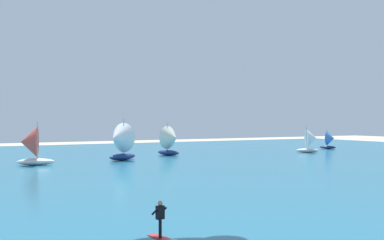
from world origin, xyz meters
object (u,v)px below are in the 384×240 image
(kitesurfer, at_px, (163,225))
(sailboat_heeled_over, at_px, (330,140))
(sailboat_far_left, at_px, (119,141))
(sailboat_trailing, at_px, (171,140))
(sailboat_outermost, at_px, (30,145))
(sailboat_near_shore, at_px, (311,140))

(kitesurfer, distance_m, sailboat_heeled_over, 69.16)
(sailboat_far_left, distance_m, sailboat_trailing, 10.62)
(sailboat_heeled_over, relative_size, sailboat_far_left, 0.65)
(sailboat_trailing, bearing_deg, sailboat_outermost, -164.29)
(sailboat_outermost, xyz_separation_m, sailboat_far_left, (11.25, 1.38, 0.19))
(sailboat_outermost, height_order, sailboat_near_shore, sailboat_outermost)
(sailboat_heeled_over, height_order, sailboat_near_shore, sailboat_near_shore)
(kitesurfer, relative_size, sailboat_heeled_over, 0.57)
(kitesurfer, xyz_separation_m, sailboat_heeled_over, (53.27, 44.10, 1.01))
(kitesurfer, relative_size, sailboat_trailing, 0.42)
(sailboat_trailing, relative_size, sailboat_near_shore, 1.14)
(kitesurfer, distance_m, sailboat_outermost, 37.97)
(sailboat_heeled_over, bearing_deg, sailboat_trailing, -179.46)
(sailboat_trailing, bearing_deg, sailboat_far_left, -154.99)
(sailboat_heeled_over, bearing_deg, sailboat_outermost, -173.31)
(sailboat_far_left, relative_size, sailboat_trailing, 1.12)
(sailboat_outermost, relative_size, sailboat_near_shore, 1.18)
(sailboat_trailing, xyz_separation_m, sailboat_near_shore, (22.15, -5.17, -0.27))
(sailboat_heeled_over, height_order, sailboat_far_left, sailboat_far_left)
(sailboat_far_left, height_order, sailboat_trailing, sailboat_far_left)
(kitesurfer, bearing_deg, sailboat_heeled_over, 39.62)
(kitesurfer, relative_size, sailboat_far_left, 0.37)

